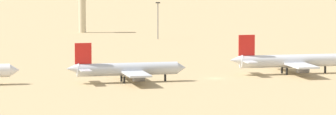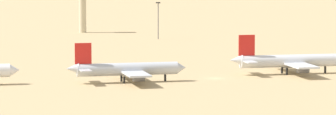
{
  "view_description": "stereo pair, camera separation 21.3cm",
  "coord_description": "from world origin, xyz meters",
  "px_view_note": "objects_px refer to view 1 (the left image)",
  "views": [
    {
      "loc": [
        -65.76,
        -273.58,
        34.34
      ],
      "look_at": [
        -13.07,
        1.05,
        6.0
      ],
      "focal_mm": 109.0,
      "sensor_mm": 36.0,
      "label": 1
    },
    {
      "loc": [
        -65.55,
        -273.62,
        34.34
      ],
      "look_at": [
        -13.07,
        1.05,
        6.0
      ],
      "focal_mm": 109.0,
      "sensor_mm": 36.0,
      "label": 2
    }
  ],
  "objects_px": {
    "parked_jet_red_4": "(288,61)",
    "light_pole_west": "(158,18)",
    "parked_jet_red_3": "(126,69)",
    "control_tower": "(82,3)"
  },
  "relations": [
    {
      "from": "control_tower",
      "to": "parked_jet_red_3",
      "type": "bearing_deg",
      "value": -92.27
    },
    {
      "from": "control_tower",
      "to": "light_pole_west",
      "type": "distance_m",
      "value": 48.52
    },
    {
      "from": "parked_jet_red_4",
      "to": "control_tower",
      "type": "height_order",
      "value": "control_tower"
    },
    {
      "from": "light_pole_west",
      "to": "parked_jet_red_4",
      "type": "bearing_deg",
      "value": -83.31
    },
    {
      "from": "parked_jet_red_3",
      "to": "parked_jet_red_4",
      "type": "height_order",
      "value": "parked_jet_red_4"
    },
    {
      "from": "parked_jet_red_3",
      "to": "light_pole_west",
      "type": "relative_size",
      "value": 2.19
    },
    {
      "from": "parked_jet_red_3",
      "to": "parked_jet_red_4",
      "type": "relative_size",
      "value": 0.95
    },
    {
      "from": "light_pole_west",
      "to": "parked_jet_red_3",
      "type": "bearing_deg",
      "value": -103.74
    },
    {
      "from": "control_tower",
      "to": "parked_jet_red_4",
      "type": "bearing_deg",
      "value": -76.09
    },
    {
      "from": "parked_jet_red_4",
      "to": "light_pole_west",
      "type": "bearing_deg",
      "value": 95.57
    }
  ]
}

